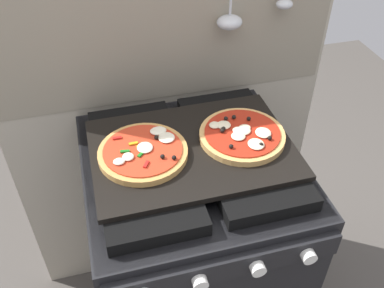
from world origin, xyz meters
The scene contains 5 objects.
kitchen_backsplash centered at (0.00, 0.33, 0.79)m, with size 1.10×0.09×1.55m.
stove centered at (0.00, 0.00, 0.45)m, with size 0.60×0.64×0.90m.
baking_tray centered at (0.00, 0.00, 0.91)m, with size 0.54×0.38×0.02m, color black.
pizza_left centered at (-0.13, 0.00, 0.93)m, with size 0.24×0.24×0.03m.
pizza_right centered at (0.14, 0.00, 0.93)m, with size 0.24×0.24×0.03m.
Camera 1 is at (-0.23, -0.84, 1.66)m, focal length 39.93 mm.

